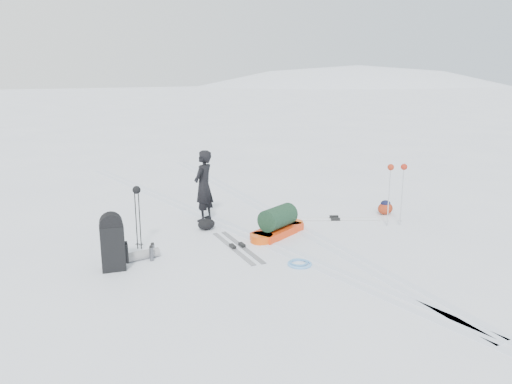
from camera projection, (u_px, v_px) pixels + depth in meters
ground at (259, 240)px, 9.98m from camera, size 200.00×200.00×0.00m
snow_hill_backdrop at (283, 361)px, 127.85m from camera, size 359.50×192.00×162.45m
ski_tracks at (261, 224)px, 11.02m from camera, size 3.38×17.97×0.01m
skier at (204, 186)px, 11.07m from camera, size 0.70×0.65×1.61m
pulk_sled at (278, 224)px, 10.23m from camera, size 1.63×0.95×0.60m
expedition_rucksack at (116, 243)px, 8.42m from camera, size 1.11×0.46×1.00m
ski_poles_black at (137, 198)px, 9.23m from camera, size 0.15×0.15×1.23m
ski_poles_silver at (397, 174)px, 10.64m from camera, size 0.41×0.26×1.37m
touring_skis_grey at (237, 247)px, 9.52m from camera, size 0.55×1.96×0.07m
touring_skis_white at (335, 219)px, 11.31m from camera, size 1.86×1.33×0.07m
rope_coil at (299, 263)px, 8.68m from camera, size 0.52×0.52×0.05m
small_daypack at (385, 208)px, 11.73m from camera, size 0.47×0.41×0.34m
thermos_pair at (152, 252)px, 8.93m from camera, size 0.19×0.28×0.28m
stuff_sack at (206, 224)px, 10.59m from camera, size 0.43×0.36×0.24m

